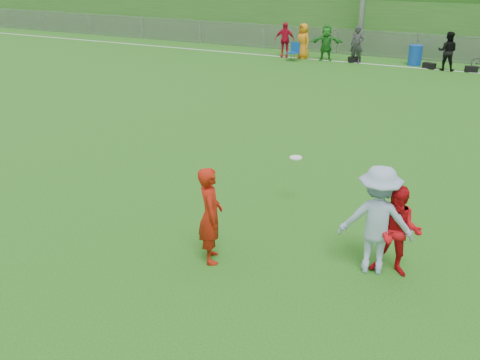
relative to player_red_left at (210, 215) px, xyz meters
The scene contains 12 objects.
ground 1.08m from the player_red_left, 50.41° to the left, with size 120.00×120.00×0.00m, color #205A13.
sideline_far 18.53m from the player_red_left, 88.71° to the left, with size 60.00×0.10×0.01m, color white.
fence 20.51m from the player_red_left, 88.83° to the left, with size 58.00×0.06×1.30m.
berm 31.51m from the player_red_left, 89.24° to the left, with size 120.00×18.00×3.00m, color #195116.
spectator_row 18.71m from the player_red_left, 98.50° to the left, with size 8.63×0.89×1.69m.
gear_bags 18.69m from the player_red_left, 85.07° to the left, with size 6.94×0.52×0.26m.
player_red_left is the anchor object (origin of this frame).
player_red_center 3.08m from the player_red_left, 16.90° to the left, with size 0.76×0.60×1.57m, color red.
player_blue 2.74m from the player_red_left, 18.30° to the left, with size 1.21×0.70×1.87m, color #94AECE.
frisbee 2.75m from the player_red_left, 78.39° to the left, with size 0.26×0.26×0.02m.
recycling_bin 19.16m from the player_red_left, 88.32° to the left, with size 0.61×0.61×0.92m, color #0F3EA3.
camp_chair 18.41m from the player_red_left, 105.60° to the left, with size 0.56×0.57×0.87m.
Camera 1 is at (3.45, -7.55, 4.98)m, focal length 40.00 mm.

